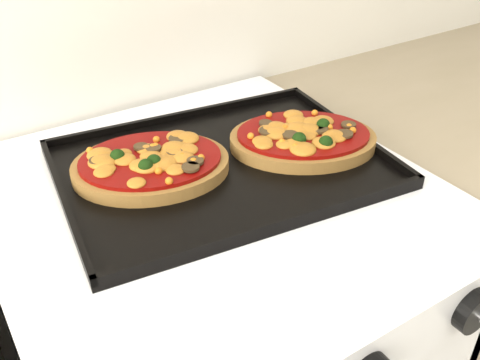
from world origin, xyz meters
TOP-DOWN VIEW (x-y plane):
  - knob_right at (0.19, 1.37)m, footprint 0.06×0.02m
  - baking_tray at (0.06, 1.72)m, footprint 0.50×0.39m
  - pizza_left at (-0.04, 1.76)m, footprint 0.27×0.24m
  - pizza_right at (0.19, 1.70)m, footprint 0.28×0.26m

SIDE VIEW (x-z plane):
  - knob_right at x=0.19m, z-range 0.83..0.88m
  - baking_tray at x=0.06m, z-range 0.91..0.93m
  - pizza_left at x=-0.04m, z-range 0.92..0.95m
  - pizza_right at x=0.19m, z-range 0.92..0.95m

